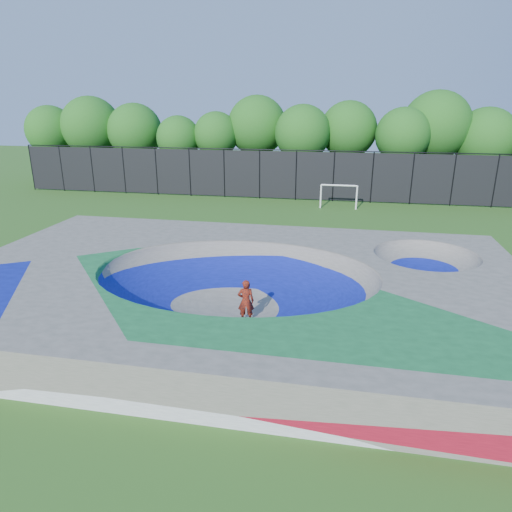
{
  "coord_description": "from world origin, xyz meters",
  "views": [
    {
      "loc": [
        3.88,
        -15.97,
        7.64
      ],
      "look_at": [
        0.2,
        3.0,
        1.1
      ],
      "focal_mm": 32.0,
      "sensor_mm": 36.0,
      "label": 1
    }
  ],
  "objects": [
    {
      "name": "skateboard",
      "position": [
        0.65,
        -1.26,
        0.03
      ],
      "size": [
        0.8,
        0.32,
        0.05
      ],
      "primitive_type": "cube",
      "rotation": [
        0.0,
        0.0,
        0.13
      ],
      "color": "black",
      "rests_on": "ground"
    },
    {
      "name": "skate_deck",
      "position": [
        0.0,
        0.0,
        0.75
      ],
      "size": [
        22.0,
        14.0,
        1.5
      ],
      "primitive_type": "cube",
      "color": "gray",
      "rests_on": "ground"
    },
    {
      "name": "soccer_goal",
      "position": [
        3.52,
        18.34,
        1.26
      ],
      "size": [
        2.77,
        0.12,
        1.83
      ],
      "color": "white",
      "rests_on": "ground"
    },
    {
      "name": "skater",
      "position": [
        0.65,
        -1.26,
        0.82
      ],
      "size": [
        0.66,
        0.5,
        1.64
      ],
      "primitive_type": "imported",
      "rotation": [
        0.0,
        0.0,
        3.34
      ],
      "color": "red",
      "rests_on": "ground"
    },
    {
      "name": "ground",
      "position": [
        0.0,
        0.0,
        0.0
      ],
      "size": [
        120.0,
        120.0,
        0.0
      ],
      "primitive_type": "plane",
      "color": "#275417",
      "rests_on": "ground"
    },
    {
      "name": "treeline",
      "position": [
        -1.79,
        26.12,
        5.16
      ],
      "size": [
        51.69,
        7.33,
        8.67
      ],
      "color": "#422C21",
      "rests_on": "ground"
    },
    {
      "name": "fence",
      "position": [
        0.0,
        21.0,
        2.1
      ],
      "size": [
        48.09,
        0.09,
        4.04
      ],
      "color": "black",
      "rests_on": "ground"
    }
  ]
}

